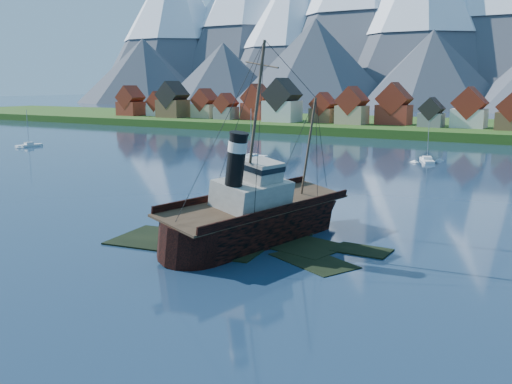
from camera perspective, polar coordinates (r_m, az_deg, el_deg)
The scene contains 9 objects.
ground at distance 65.67m, azimuth -3.43°, elevation -5.05°, with size 1400.00×1400.00×0.00m, color #192E46.
shoal at distance 66.56m, azimuth -1.11°, elevation -5.13°, with size 31.71×21.24×1.14m.
shore_bank at distance 225.75m, azimuth 21.67°, elevation 5.49°, with size 600.00×80.00×3.20m, color #1D3E11.
seawall at distance 188.46m, azimuth 19.77°, elevation 4.71°, with size 600.00×2.50×2.00m, color #3F3D38.
town at distance 215.81m, azimuth 12.27°, elevation 8.18°, with size 250.96×16.69×17.30m.
tugboat_wreck at distance 66.78m, azimuth 0.56°, elevation -2.12°, with size 6.97×30.02×23.79m.
sailboat_a at distance 134.81m, azimuth -0.50°, elevation 3.28°, with size 3.38×10.59×12.74m.
sailboat_b at distance 177.05m, azimuth -21.75°, elevation 4.31°, with size 3.05×7.79×11.00m.
sailboat_e at distance 138.85m, azimuth 16.73°, elevation 3.02°, with size 5.42×8.82×10.06m.
Camera 1 is at (35.58, -52.20, 17.91)m, focal length 40.00 mm.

